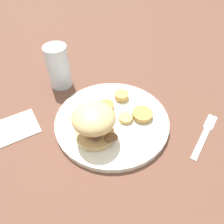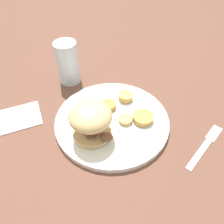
% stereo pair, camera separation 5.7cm
% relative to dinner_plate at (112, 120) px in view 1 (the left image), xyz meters
% --- Properties ---
extents(ground_plane, '(4.00, 4.00, 0.00)m').
position_rel_dinner_plate_xyz_m(ground_plane, '(0.00, 0.00, -0.01)').
color(ground_plane, brown).
extents(dinner_plate, '(0.31, 0.31, 0.02)m').
position_rel_dinner_plate_xyz_m(dinner_plate, '(0.00, 0.00, 0.00)').
color(dinner_plate, white).
rests_on(dinner_plate, ground_plane).
extents(sandwich, '(0.11, 0.11, 0.09)m').
position_rel_dinner_plate_xyz_m(sandwich, '(0.06, -0.04, 0.06)').
color(sandwich, tan).
rests_on(sandwich, dinner_plate).
extents(potato_round_0, '(0.04, 0.04, 0.01)m').
position_rel_dinner_plate_xyz_m(potato_round_0, '(-0.04, -0.02, 0.01)').
color(potato_round_0, '#BC8942').
rests_on(potato_round_0, dinner_plate).
extents(potato_round_1, '(0.06, 0.06, 0.01)m').
position_rel_dinner_plate_xyz_m(potato_round_1, '(-0.02, 0.08, 0.01)').
color(potato_round_1, tan).
rests_on(potato_round_1, dinner_plate).
extents(potato_round_2, '(0.04, 0.04, 0.01)m').
position_rel_dinner_plate_xyz_m(potato_round_2, '(0.00, 0.04, 0.01)').
color(potato_round_2, '#DBB766').
rests_on(potato_round_2, dinner_plate).
extents(potato_round_3, '(0.04, 0.04, 0.02)m').
position_rel_dinner_plate_xyz_m(potato_round_3, '(-0.09, 0.02, 0.02)').
color(potato_round_3, tan).
rests_on(potato_round_3, dinner_plate).
extents(fork, '(0.16, 0.10, 0.00)m').
position_rel_dinner_plate_xyz_m(fork, '(0.02, 0.25, -0.01)').
color(fork, silver).
rests_on(fork, ground_plane).
extents(drinking_glass, '(0.07, 0.07, 0.14)m').
position_rel_dinner_plate_xyz_m(drinking_glass, '(-0.15, -0.18, 0.06)').
color(drinking_glass, silver).
rests_on(drinking_glass, ground_plane).
extents(napkin, '(0.17, 0.18, 0.01)m').
position_rel_dinner_plate_xyz_m(napkin, '(0.05, -0.27, -0.01)').
color(napkin, white).
rests_on(napkin, ground_plane).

